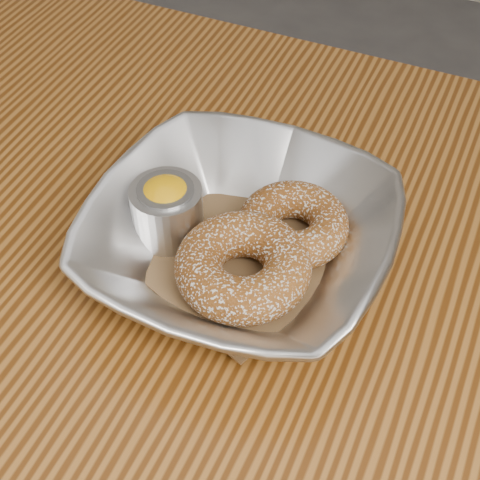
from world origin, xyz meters
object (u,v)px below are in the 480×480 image
at_px(table, 224,392).
at_px(donut_back, 293,224).
at_px(ramekin, 167,209).
at_px(donut_front, 243,266).
at_px(serving_bowl, 240,240).

height_order(table, donut_back, donut_back).
bearing_deg(ramekin, donut_front, -18.27).
height_order(serving_bowl, donut_front, serving_bowl).
distance_m(table, donut_front, 0.13).
bearing_deg(donut_back, ramekin, -160.58).
bearing_deg(ramekin, table, -39.23).
relative_size(table, ramekin, 20.41).
relative_size(serving_bowl, donut_front, 2.27).
distance_m(serving_bowl, donut_back, 0.05).
relative_size(table, serving_bowl, 4.99).
distance_m(table, ramekin, 0.17).
height_order(serving_bowl, ramekin, ramekin).
xyz_separation_m(table, ramekin, (-0.08, 0.06, 0.14)).
height_order(table, serving_bowl, serving_bowl).
bearing_deg(table, donut_front, 87.22).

